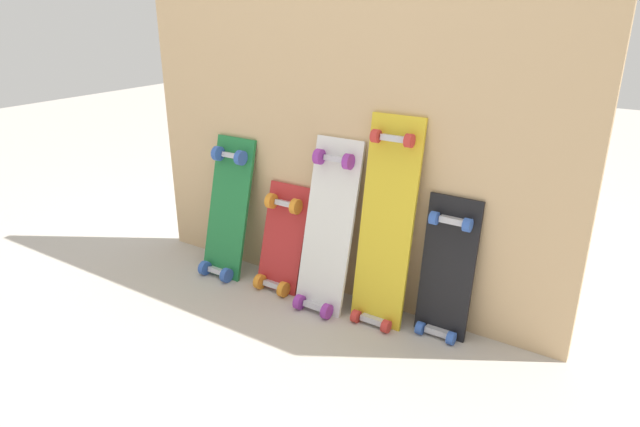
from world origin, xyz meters
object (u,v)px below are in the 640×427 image
skateboard_yellow (385,232)px  skateboard_black (446,276)px  skateboard_green (227,214)px  skateboard_red (281,244)px  skateboard_white (327,234)px

skateboard_yellow → skateboard_black: (0.26, 0.03, -0.14)m
skateboard_green → skateboard_red: 0.33m
skateboard_white → skateboard_black: size_ratio=1.25×
skateboard_white → skateboard_green: bearing=179.6°
skateboard_green → skateboard_white: 0.59m
skateboard_red → skateboard_black: 0.79m
skateboard_red → skateboard_white: skateboard_white is taller
skateboard_red → skateboard_white: 0.30m
skateboard_green → skateboard_black: 1.11m
skateboard_red → skateboard_white: (0.27, -0.02, 0.12)m
skateboard_white → skateboard_black: 0.53m
skateboard_green → skateboard_black: (1.11, 0.06, -0.05)m
skateboard_yellow → skateboard_black: size_ratio=1.45×
skateboard_green → skateboard_white: (0.58, -0.00, 0.03)m
skateboard_green → skateboard_red: skateboard_green is taller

